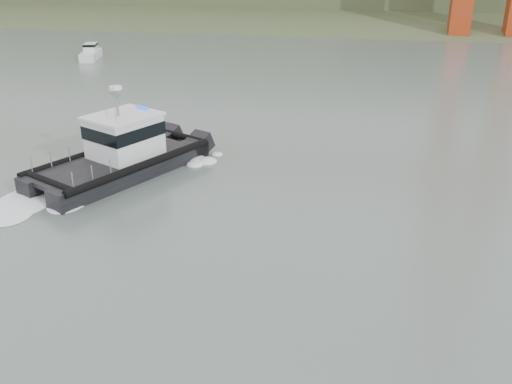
% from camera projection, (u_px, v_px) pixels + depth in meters
% --- Properties ---
extents(ground, '(400.00, 400.00, 0.00)m').
position_uv_depth(ground, '(210.00, 312.00, 22.02)').
color(ground, '#55645D').
rests_on(ground, ground).
extents(patrol_boat, '(8.87, 12.25, 5.62)m').
position_uv_depth(patrol_boat, '(121.00, 152.00, 34.82)').
color(patrol_boat, black).
rests_on(patrol_boat, ground).
extents(motorboat, '(3.01, 5.58, 2.92)m').
position_uv_depth(motorboat, '(91.00, 53.00, 70.14)').
color(motorboat, silver).
rests_on(motorboat, ground).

